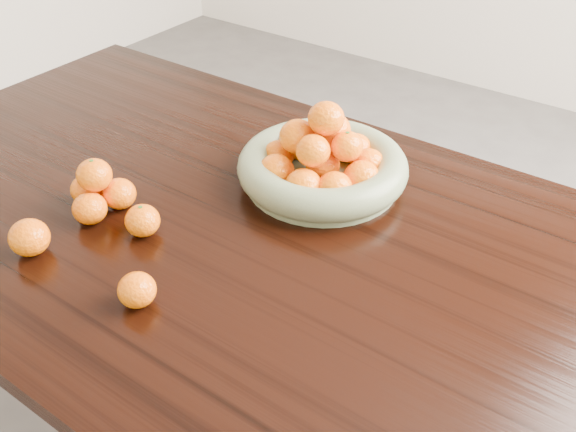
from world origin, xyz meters
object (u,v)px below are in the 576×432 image
Objects in this scene: fruit_bowl at (322,164)px; dining_table at (279,274)px; orange_pyramid at (98,191)px; loose_orange_0 at (143,221)px.

dining_table is at bearing -79.35° from fruit_bowl.
orange_pyramid is (-0.30, -0.34, -0.00)m from fruit_bowl.
fruit_bowl is (-0.04, 0.21, 0.14)m from dining_table.
orange_pyramid is 2.03× the size of loose_orange_0.
dining_table is 14.81× the size of orange_pyramid.
dining_table is 0.28m from loose_orange_0.
orange_pyramid is at bearing -131.87° from fruit_bowl.
fruit_bowl is at bearing 100.65° from dining_table.
orange_pyramid is at bearing -159.11° from dining_table.
orange_pyramid is (-0.34, -0.13, 0.13)m from dining_table.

